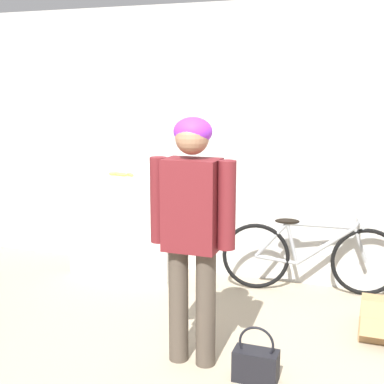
{
  "coord_description": "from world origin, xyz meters",
  "views": [
    {
      "loc": [
        1.0,
        -2.31,
        1.85
      ],
      "look_at": [
        -0.13,
        0.84,
        1.18
      ],
      "focal_mm": 50.0,
      "sensor_mm": 36.0,
      "label": 1
    }
  ],
  "objects_px": {
    "bicycle": "(310,256)",
    "handbag": "(256,364)",
    "person": "(192,219)",
    "banana": "(121,174)"
  },
  "relations": [
    {
      "from": "bicycle",
      "to": "handbag",
      "type": "relative_size",
      "value": 4.27
    },
    {
      "from": "person",
      "to": "bicycle",
      "type": "relative_size",
      "value": 1.05
    },
    {
      "from": "person",
      "to": "bicycle",
      "type": "bearing_deg",
      "value": 69.42
    },
    {
      "from": "person",
      "to": "banana",
      "type": "distance_m",
      "value": 2.01
    },
    {
      "from": "handbag",
      "to": "bicycle",
      "type": "bearing_deg",
      "value": 85.98
    },
    {
      "from": "person",
      "to": "handbag",
      "type": "bearing_deg",
      "value": -11.14
    },
    {
      "from": "bicycle",
      "to": "handbag",
      "type": "bearing_deg",
      "value": -103.86
    },
    {
      "from": "handbag",
      "to": "banana",
      "type": "bearing_deg",
      "value": 137.19
    },
    {
      "from": "bicycle",
      "to": "banana",
      "type": "distance_m",
      "value": 1.98
    },
    {
      "from": "bicycle",
      "to": "person",
      "type": "bearing_deg",
      "value": -120.38
    }
  ]
}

